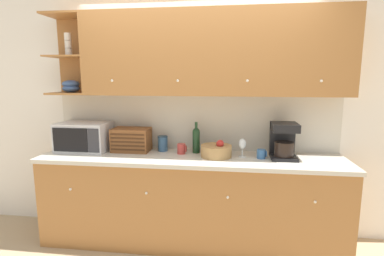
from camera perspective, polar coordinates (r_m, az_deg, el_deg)
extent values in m
plane|color=tan|center=(3.67, 0.46, -18.36)|extent=(24.00, 24.00, 0.00)
cube|color=white|center=(3.30, 0.55, 2.25)|extent=(5.45, 0.06, 2.60)
cube|color=#A36B38|center=(3.20, -0.22, -13.84)|extent=(3.05, 0.61, 0.90)
cube|color=beige|center=(3.03, -0.26, -5.81)|extent=(3.07, 0.64, 0.04)
sphere|color=white|center=(3.21, -22.14, -10.76)|extent=(0.03, 0.03, 0.03)
sphere|color=white|center=(2.92, -8.69, -12.17)|extent=(0.03, 0.03, 0.03)
sphere|color=white|center=(2.81, 6.82, -12.98)|extent=(0.03, 0.03, 0.03)
sphere|color=white|center=(2.91, 22.41, -12.87)|extent=(0.03, 0.03, 0.03)
cube|color=beige|center=(3.27, 0.48, 1.13)|extent=(3.05, 0.01, 0.61)
cube|color=#A36B38|center=(3.06, 4.12, 13.96)|extent=(2.63, 0.35, 0.82)
cube|color=#A36B38|center=(3.65, -21.06, 12.66)|extent=(0.42, 0.02, 0.82)
cube|color=#A36B38|center=(3.49, -21.98, 6.16)|extent=(0.42, 0.35, 0.02)
cube|color=#A36B38|center=(3.50, -22.38, 12.46)|extent=(0.42, 0.35, 0.02)
cube|color=#A36B38|center=(3.55, -22.84, 19.20)|extent=(0.42, 0.35, 0.02)
sphere|color=white|center=(3.09, -14.98, 8.72)|extent=(0.03, 0.03, 0.03)
sphere|color=white|center=(2.91, -2.73, 9.00)|extent=(0.03, 0.03, 0.03)
sphere|color=white|center=(2.86, 10.50, 8.84)|extent=(0.03, 0.03, 0.03)
sphere|color=white|center=(2.97, 23.42, 8.24)|extent=(0.03, 0.03, 0.03)
ellipsoid|color=#3D5B93|center=(3.49, -22.03, 6.98)|extent=(0.18, 0.18, 0.08)
ellipsoid|color=#3D5B93|center=(3.49, -22.08, 7.79)|extent=(0.18, 0.18, 0.08)
cylinder|color=silver|center=(3.50, -22.43, 13.20)|extent=(0.07, 0.07, 0.08)
cylinder|color=silver|center=(3.51, -22.52, 14.49)|extent=(0.07, 0.07, 0.08)
cylinder|color=silver|center=(3.52, -22.60, 15.77)|extent=(0.07, 0.07, 0.08)
cube|color=silver|center=(3.45, -19.80, -1.53)|extent=(0.53, 0.37, 0.31)
cube|color=black|center=(3.31, -22.20, -2.13)|extent=(0.37, 0.01, 0.25)
cube|color=#2D2D33|center=(3.20, -18.29, -2.30)|extent=(0.12, 0.01, 0.25)
cube|color=brown|center=(3.29, -11.46, -2.20)|extent=(0.39, 0.25, 0.25)
cube|color=#432713|center=(3.19, -12.15, -4.07)|extent=(0.36, 0.01, 0.02)
cube|color=#432713|center=(3.18, -12.17, -3.37)|extent=(0.36, 0.01, 0.02)
cube|color=#432713|center=(3.17, -12.20, -2.66)|extent=(0.36, 0.01, 0.02)
cube|color=#432713|center=(3.16, -12.23, -1.96)|extent=(0.36, 0.01, 0.02)
cube|color=#432713|center=(3.15, -12.25, -1.24)|extent=(0.36, 0.01, 0.02)
cylinder|color=#33567A|center=(3.25, -5.59, -3.05)|extent=(0.10, 0.10, 0.15)
cylinder|color=navy|center=(3.23, -5.62, -1.63)|extent=(0.11, 0.11, 0.01)
cylinder|color=#B73D38|center=(3.13, -2.05, -3.98)|extent=(0.09, 0.09, 0.11)
torus|color=#B73D38|center=(3.12, -1.16, -3.97)|extent=(0.01, 0.07, 0.07)
cylinder|color=#19381E|center=(3.15, 0.80, -2.71)|extent=(0.08, 0.08, 0.23)
sphere|color=#19381E|center=(3.13, 0.81, -0.68)|extent=(0.08, 0.08, 0.08)
cylinder|color=#19381E|center=(3.12, 0.81, 0.44)|extent=(0.03, 0.03, 0.08)
cylinder|color=#A87F4C|center=(3.02, 4.63, -4.39)|extent=(0.31, 0.31, 0.12)
sphere|color=red|center=(2.97, 5.37, -3.00)|extent=(0.08, 0.08, 0.08)
cylinder|color=silver|center=(3.06, 9.50, -5.36)|extent=(0.07, 0.07, 0.01)
cylinder|color=silver|center=(3.05, 9.52, -4.64)|extent=(0.01, 0.01, 0.07)
ellipsoid|color=silver|center=(3.03, 9.56, -3.00)|extent=(0.08, 0.08, 0.11)
cylinder|color=#38669E|center=(3.03, 13.03, -4.84)|extent=(0.08, 0.08, 0.09)
torus|color=#38669E|center=(3.03, 13.94, -4.82)|extent=(0.01, 0.06, 0.06)
cube|color=black|center=(3.09, 16.96, -5.29)|extent=(0.24, 0.28, 0.03)
cylinder|color=black|center=(3.05, 17.11, -3.84)|extent=(0.18, 0.18, 0.14)
cube|color=black|center=(3.16, 16.79, -1.96)|extent=(0.24, 0.06, 0.35)
cube|color=black|center=(3.03, 17.24, 0.18)|extent=(0.24, 0.28, 0.08)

